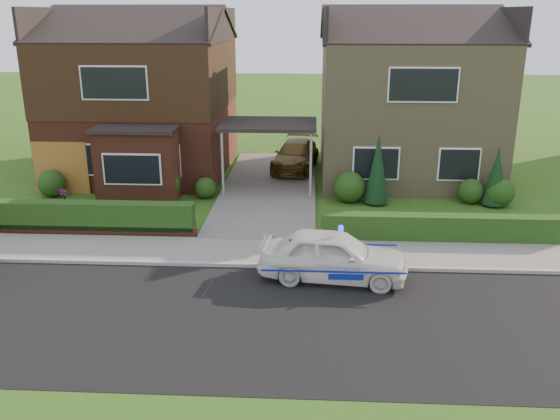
{
  "coord_description": "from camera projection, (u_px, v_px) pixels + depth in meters",
  "views": [
    {
      "loc": [
        1.72,
        -12.45,
        6.93
      ],
      "look_at": [
        0.85,
        3.5,
        1.6
      ],
      "focal_mm": 38.0,
      "sensor_mm": 36.0,
      "label": 1
    }
  ],
  "objects": [
    {
      "name": "driveway_car",
      "position": [
        296.0,
        155.0,
        27.06
      ],
      "size": [
        2.32,
        4.49,
        1.25
      ],
      "primitive_type": "imported",
      "rotation": [
        0.0,
        0.0,
        -0.14
      ],
      "color": "brown",
      "rests_on": "driveway"
    },
    {
      "name": "police_car",
      "position": [
        333.0,
        256.0,
        16.01
      ],
      "size": [
        3.68,
        4.17,
        1.53
      ],
      "rotation": [
        0.0,
        0.0,
        1.45
      ],
      "color": "silver",
      "rests_on": "ground"
    },
    {
      "name": "hedge_right",
      "position": [
        438.0,
        242.0,
        18.84
      ],
      "size": [
        7.5,
        0.55,
        0.8
      ],
      "primitive_type": "cube",
      "color": "#133410",
      "rests_on": "ground"
    },
    {
      "name": "shrub_right_far",
      "position": [
        500.0,
        192.0,
        22.16
      ],
      "size": [
        1.08,
        1.08,
        1.08
      ],
      "primitive_type": "sphere",
      "color": "#133410",
      "rests_on": "ground"
    },
    {
      "name": "garage_door",
      "position": [
        61.0,
        168.0,
        23.6
      ],
      "size": [
        2.2,
        0.1,
        2.1
      ],
      "primitive_type": "cube",
      "color": "#995F21",
      "rests_on": "ground"
    },
    {
      "name": "ground",
      "position": [
        236.0,
        320.0,
        14.07
      ],
      "size": [
        120.0,
        120.0,
        0.0
      ],
      "primitive_type": "plane",
      "color": "#275115",
      "rests_on": "ground"
    },
    {
      "name": "conifer_b",
      "position": [
        496.0,
        178.0,
        22.0
      ],
      "size": [
        0.9,
        0.9,
        2.2
      ],
      "primitive_type": "cone",
      "color": "black",
      "rests_on": "ground"
    },
    {
      "name": "shrub_left_far",
      "position": [
        52.0,
        183.0,
        23.34
      ],
      "size": [
        1.08,
        1.08,
        1.08
      ],
      "primitive_type": "sphere",
      "color": "#133410",
      "rests_on": "ground"
    },
    {
      "name": "dwarf_wall",
      "position": [
        80.0,
        230.0,
        19.34
      ],
      "size": [
        7.7,
        0.25,
        0.36
      ],
      "primitive_type": "cube",
      "color": "brown",
      "rests_on": "ground"
    },
    {
      "name": "potted_plant_b",
      "position": [
        7.0,
        210.0,
        20.64
      ],
      "size": [
        0.56,
        0.52,
        0.81
      ],
      "primitive_type": "imported",
      "rotation": [
        0.0,
        0.0,
        1.12
      ],
      "color": "gray",
      "rests_on": "ground"
    },
    {
      "name": "shrub_left_mid",
      "position": [
        163.0,
        183.0,
        22.88
      ],
      "size": [
        1.32,
        1.32,
        1.32
      ],
      "primitive_type": "sphere",
      "color": "#133410",
      "rests_on": "ground"
    },
    {
      "name": "potted_plant_a",
      "position": [
        165.0,
        193.0,
        22.69
      ],
      "size": [
        0.4,
        0.28,
        0.71
      ],
      "primitive_type": "imported",
      "rotation": [
        0.0,
        0.0,
        0.08
      ],
      "color": "gray",
      "rests_on": "ground"
    },
    {
      "name": "shrub_left_near",
      "position": [
        206.0,
        188.0,
        23.16
      ],
      "size": [
        0.84,
        0.84,
        0.84
      ],
      "primitive_type": "sphere",
      "color": "#133410",
      "rests_on": "ground"
    },
    {
      "name": "hedge_left",
      "position": [
        82.0,
        234.0,
        19.53
      ],
      "size": [
        7.5,
        0.55,
        0.9
      ],
      "primitive_type": "cube",
      "color": "#133410",
      "rests_on": "ground"
    },
    {
      "name": "kerb",
      "position": [
        249.0,
        265.0,
        16.94
      ],
      "size": [
        60.0,
        0.16,
        0.12
      ],
      "primitive_type": "cube",
      "color": "#9E9993",
      "rests_on": "ground"
    },
    {
      "name": "potted_plant_c",
      "position": [
        65.0,
        200.0,
        21.71
      ],
      "size": [
        0.61,
        0.61,
        0.8
      ],
      "primitive_type": "imported",
      "rotation": [
        0.0,
        0.0,
        1.06
      ],
      "color": "gray",
      "rests_on": "ground"
    },
    {
      "name": "sidewalk",
      "position": [
        253.0,
        252.0,
        17.94
      ],
      "size": [
        60.0,
        2.0,
        0.1
      ],
      "primitive_type": "cube",
      "color": "slate",
      "rests_on": "ground"
    },
    {
      "name": "carport_link",
      "position": [
        269.0,
        125.0,
        23.61
      ],
      "size": [
        3.8,
        3.0,
        2.77
      ],
      "color": "black",
      "rests_on": "ground"
    },
    {
      "name": "driveway",
      "position": [
        269.0,
        188.0,
        24.47
      ],
      "size": [
        3.8,
        12.0,
        0.12
      ],
      "primitive_type": "cube",
      "color": "#666059",
      "rests_on": "ground"
    },
    {
      "name": "road",
      "position": [
        236.0,
        320.0,
        14.07
      ],
      "size": [
        60.0,
        6.0,
        0.02
      ],
      "primitive_type": "cube",
      "color": "black",
      "rests_on": "ground"
    },
    {
      "name": "shrub_right_near",
      "position": [
        350.0,
        187.0,
        22.62
      ],
      "size": [
        1.2,
        1.2,
        1.2
      ],
      "primitive_type": "sphere",
      "color": "#133410",
      "rests_on": "ground"
    },
    {
      "name": "conifer_a",
      "position": [
        377.0,
        171.0,
        22.16
      ],
      "size": [
        0.9,
        0.9,
        2.6
      ],
      "primitive_type": "cone",
      "color": "black",
      "rests_on": "ground"
    },
    {
      "name": "house_left",
      "position": [
        144.0,
        86.0,
        26.33
      ],
      "size": [
        7.5,
        9.53,
        7.25
      ],
      "color": "brown",
      "rests_on": "ground"
    },
    {
      "name": "shrub_right_mid",
      "position": [
        471.0,
        191.0,
        22.52
      ],
      "size": [
        0.96,
        0.96,
        0.96
      ],
      "primitive_type": "sphere",
      "color": "#133410",
      "rests_on": "ground"
    },
    {
      "name": "house_right",
      "position": [
        406.0,
        91.0,
        25.87
      ],
      "size": [
        7.5,
        8.06,
        7.25
      ],
      "color": "#927F5A",
      "rests_on": "ground"
    }
  ]
}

